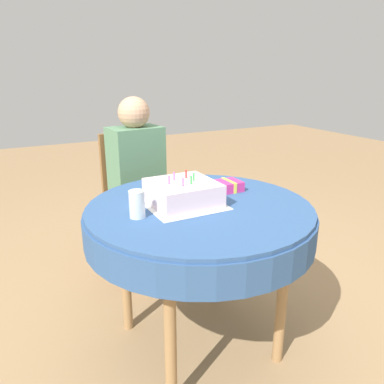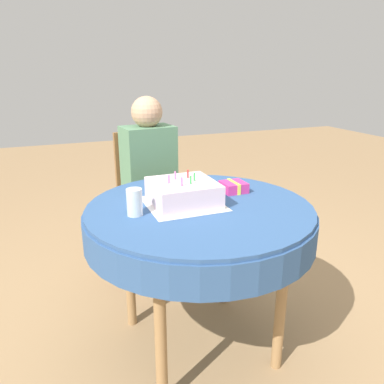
{
  "view_description": "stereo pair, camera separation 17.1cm",
  "coord_description": "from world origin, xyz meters",
  "views": [
    {
      "loc": [
        -0.79,
        -1.43,
        1.38
      ],
      "look_at": [
        -0.03,
        0.01,
        0.84
      ],
      "focal_mm": 35.0,
      "sensor_mm": 36.0,
      "label": 1
    },
    {
      "loc": [
        -0.63,
        -1.5,
        1.38
      ],
      "look_at": [
        -0.03,
        0.01,
        0.84
      ],
      "focal_mm": 35.0,
      "sensor_mm": 36.0,
      "label": 2
    }
  ],
  "objects": [
    {
      "name": "napkin",
      "position": [
        -0.06,
        0.05,
        0.78
      ],
      "size": [
        0.34,
        0.34,
        0.0
      ],
      "color": "white",
      "rests_on": "dining_table"
    },
    {
      "name": "birthday_cake",
      "position": [
        -0.06,
        0.05,
        0.83
      ],
      "size": [
        0.29,
        0.29,
        0.14
      ],
      "color": "silver",
      "rests_on": "dining_table"
    },
    {
      "name": "ground_plane",
      "position": [
        0.0,
        0.0,
        0.0
      ],
      "size": [
        12.0,
        12.0,
        0.0
      ],
      "primitive_type": "plane",
      "color": "#A37F56"
    },
    {
      "name": "chair",
      "position": [
        -0.03,
        0.88,
        0.52
      ],
      "size": [
        0.42,
        0.42,
        0.98
      ],
      "rotation": [
        0.0,
        0.0,
        0.11
      ],
      "color": "brown",
      "rests_on": "ground_plane"
    },
    {
      "name": "drinking_glass",
      "position": [
        -0.31,
        -0.01,
        0.83
      ],
      "size": [
        0.07,
        0.07,
        0.12
      ],
      "color": "silver",
      "rests_on": "dining_table"
    },
    {
      "name": "gift_box",
      "position": [
        0.24,
        0.12,
        0.8
      ],
      "size": [
        0.12,
        0.12,
        0.06
      ],
      "color": "#D13384",
      "rests_on": "dining_table"
    },
    {
      "name": "person",
      "position": [
        -0.02,
        0.78,
        0.73
      ],
      "size": [
        0.34,
        0.34,
        1.22
      ],
      "rotation": [
        0.0,
        0.0,
        0.11
      ],
      "color": "tan",
      "rests_on": "ground_plane"
    },
    {
      "name": "dining_table",
      "position": [
        0.0,
        0.0,
        0.68
      ],
      "size": [
        1.07,
        1.07,
        0.77
      ],
      "color": "#335689",
      "rests_on": "ground_plane"
    }
  ]
}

